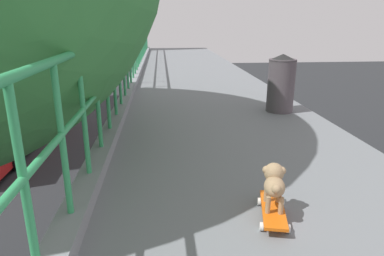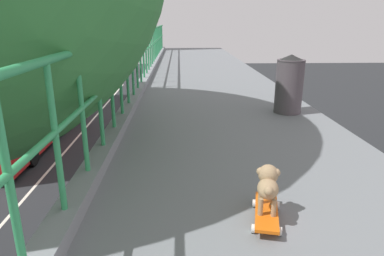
# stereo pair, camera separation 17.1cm
# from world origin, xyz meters

# --- Properties ---
(city_bus) EXTENTS (2.72, 11.33, 3.41)m
(city_bus) POSITION_xyz_m (-8.20, 19.75, 1.93)
(city_bus) COLOR red
(city_bus) RESTS_ON ground
(toy_skateboard) EXTENTS (0.29, 0.56, 0.09)m
(toy_skateboard) POSITION_xyz_m (1.21, 2.31, 5.79)
(toy_skateboard) COLOR orange
(toy_skateboard) RESTS_ON overpass_deck
(small_dog) EXTENTS (0.21, 0.35, 0.31)m
(small_dog) POSITION_xyz_m (1.22, 2.35, 6.00)
(small_dog) COLOR #A4835E
(small_dog) RESTS_ON toy_skateboard
(litter_bin) EXTENTS (0.44, 0.44, 0.92)m
(litter_bin) POSITION_xyz_m (2.31, 5.38, 6.20)
(litter_bin) COLOR #52484E
(litter_bin) RESTS_ON overpass_deck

